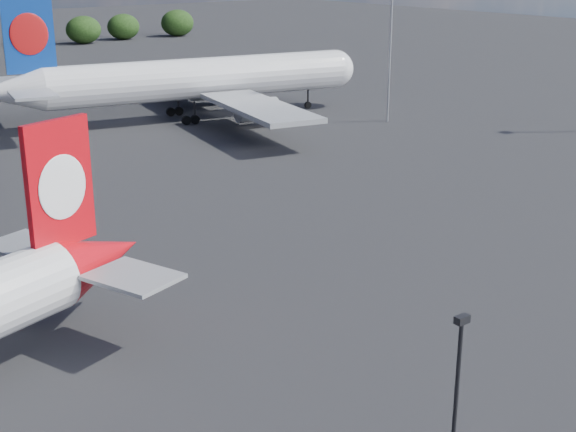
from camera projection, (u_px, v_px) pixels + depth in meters
china_southern_airliner at (188, 80)px, 112.74m from camera, size 55.68×53.20×18.24m
floodlight_mast_near at (392, 5)px, 108.11m from camera, size 1.60×1.60×24.99m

